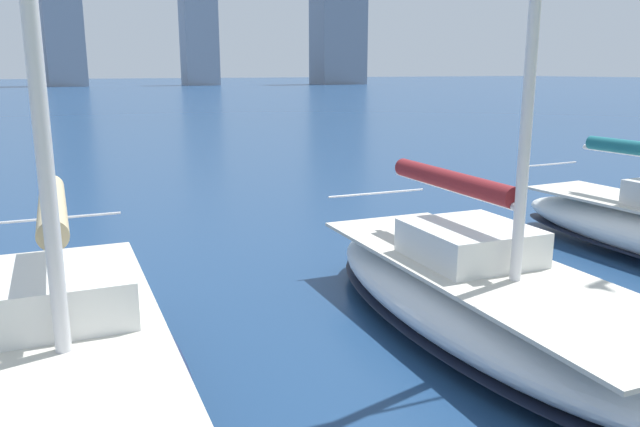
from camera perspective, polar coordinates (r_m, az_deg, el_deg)
sailboat_maroon at (r=10.04m, az=14.84°, el=-7.24°), size 3.60×8.39×9.69m
sailboat_tan at (r=7.79m, az=-22.11°, el=-13.32°), size 3.29×7.98×9.52m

